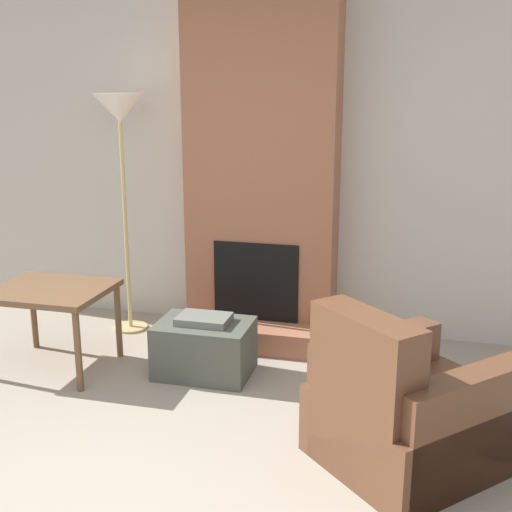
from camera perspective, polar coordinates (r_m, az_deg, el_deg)
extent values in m
cube|color=#BCB7AD|center=(5.04, 1.21, 8.06)|extent=(6.86, 0.06, 2.60)
cube|color=#935B42|center=(4.82, 0.59, 7.77)|extent=(1.12, 0.40, 2.60)
cube|color=#935B42|center=(4.80, -0.43, -7.21)|extent=(1.12, 0.29, 0.18)
cube|color=black|center=(4.80, -0.01, -2.33)|extent=(0.65, 0.02, 0.60)
cube|color=#474C42|center=(4.38, -4.60, -8.17)|extent=(0.63, 0.44, 0.36)
cube|color=#60665B|center=(4.30, -4.66, -5.62)|extent=(0.34, 0.24, 0.05)
cube|color=brown|center=(3.52, 13.88, -14.41)|extent=(1.19, 1.19, 0.38)
cube|color=brown|center=(3.19, 9.55, -12.48)|extent=(0.58, 0.57, 0.86)
cube|color=brown|center=(3.29, 17.90, -14.73)|extent=(0.68, 0.70, 0.60)
cube|color=brown|center=(3.67, 10.52, -11.09)|extent=(0.68, 0.70, 0.60)
cube|color=brown|center=(4.54, -17.79, -2.94)|extent=(0.76, 0.65, 0.04)
cylinder|color=brown|center=(4.24, -15.54, -8.17)|extent=(0.04, 0.04, 0.54)
cylinder|color=brown|center=(5.04, -19.17, -4.81)|extent=(0.04, 0.04, 0.54)
cylinder|color=brown|center=(4.70, -12.14, -5.68)|extent=(0.04, 0.04, 0.54)
cylinder|color=tan|center=(5.32, -11.06, -6.21)|extent=(0.27, 0.27, 0.02)
cylinder|color=tan|center=(5.09, -11.51, 2.42)|extent=(0.03, 0.03, 1.62)
cone|color=silver|center=(4.98, -12.04, 12.75)|extent=(0.39, 0.39, 0.21)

